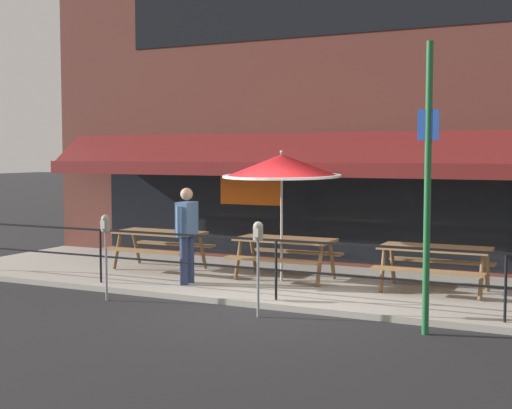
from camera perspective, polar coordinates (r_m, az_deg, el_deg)
ground_plane at (r=11.15m, az=0.97°, el=-8.41°), size 120.00×120.00×0.00m
patio_deck at (r=12.94m, az=4.72°, el=-6.44°), size 15.00×4.00×0.10m
restaurant_building at (r=14.90m, az=7.95°, el=9.81°), size 15.00×1.60×7.87m
patio_railing at (r=11.27m, az=1.62°, el=-4.14°), size 13.84×0.04×0.97m
picnic_table_left at (r=14.36m, az=-7.72°, el=-2.76°), size 1.80×1.42×0.76m
picnic_table_centre at (r=13.08m, az=2.34°, el=-3.40°), size 1.80×1.42×0.76m
picnic_table_right at (r=12.27m, az=14.12°, el=-4.03°), size 1.80×1.42×0.76m
patio_umbrella_centre at (r=12.83m, az=2.07°, el=3.05°), size 2.14×2.14×2.38m
pedestrian_walking at (r=12.68m, az=-5.55°, el=-2.06°), size 0.24×0.62×1.71m
parking_meter_near at (r=11.90m, az=-11.94°, el=-2.10°), size 0.15×0.16×1.42m
parking_meter_far at (r=10.46m, az=0.17°, el=-2.85°), size 0.15×0.16×1.42m
street_sign_pole at (r=9.65m, az=13.57°, el=1.49°), size 0.28×0.09×3.88m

